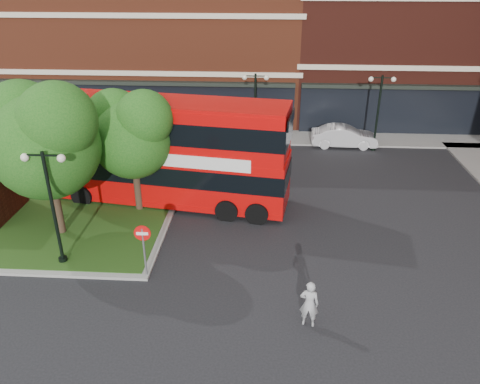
# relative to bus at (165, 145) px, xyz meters

# --- Properties ---
(ground) EXTENTS (120.00, 120.00, 0.00)m
(ground) POSITION_rel_bus_xyz_m (2.23, -6.22, -3.11)
(ground) COLOR black
(ground) RESTS_ON ground
(pavement_far) EXTENTS (44.00, 3.00, 0.12)m
(pavement_far) POSITION_rel_bus_xyz_m (2.23, 10.28, -3.05)
(pavement_far) COLOR slate
(pavement_far) RESTS_ON ground
(terrace_far_left) EXTENTS (26.00, 12.00, 14.00)m
(terrace_far_left) POSITION_rel_bus_xyz_m (-5.77, 17.78, 3.89)
(terrace_far_left) COLOR maroon
(terrace_far_left) RESTS_ON ground
(terrace_far_right) EXTENTS (18.00, 12.00, 16.00)m
(terrace_far_right) POSITION_rel_bus_xyz_m (16.23, 17.78, 4.89)
(terrace_far_right) COLOR #471911
(terrace_far_right) RESTS_ON ground
(traffic_island) EXTENTS (12.60, 7.60, 0.15)m
(traffic_island) POSITION_rel_bus_xyz_m (-5.77, -3.22, -3.04)
(traffic_island) COLOR gray
(traffic_island) RESTS_ON ground
(tree_island_west) EXTENTS (5.40, 4.71, 7.21)m
(tree_island_west) POSITION_rel_bus_xyz_m (-4.37, -3.64, 1.69)
(tree_island_west) COLOR #2D2116
(tree_island_west) RESTS_ON ground
(tree_island_east) EXTENTS (4.46, 3.90, 6.29)m
(tree_island_east) POSITION_rel_bus_xyz_m (-1.35, -1.16, 1.13)
(tree_island_east) COLOR #2D2116
(tree_island_east) RESTS_ON ground
(lamp_island) EXTENTS (1.72, 0.36, 5.00)m
(lamp_island) POSITION_rel_bus_xyz_m (-3.27, -6.02, -0.28)
(lamp_island) COLOR black
(lamp_island) RESTS_ON ground
(lamp_far_left) EXTENTS (1.72, 0.36, 5.00)m
(lamp_far_left) POSITION_rel_bus_xyz_m (4.23, 8.28, -0.28)
(lamp_far_left) COLOR black
(lamp_far_left) RESTS_ON ground
(lamp_far_right) EXTENTS (1.72, 0.36, 5.00)m
(lamp_far_right) POSITION_rel_bus_xyz_m (12.23, 8.28, -0.28)
(lamp_far_right) COLOR black
(lamp_far_right) RESTS_ON ground
(bus) EXTENTS (12.69, 4.65, 4.74)m
(bus) POSITION_rel_bus_xyz_m (0.00, 0.00, 0.00)
(bus) COLOR #BF0807
(bus) RESTS_ON ground
(woman) EXTENTS (0.72, 0.53, 1.79)m
(woman) POSITION_rel_bus_xyz_m (6.67, -9.09, -2.21)
(woman) COLOR #9A9B9D
(woman) RESTS_ON ground
(car_silver) EXTENTS (4.61, 2.21, 1.52)m
(car_silver) POSITION_rel_bus_xyz_m (-3.81, 9.78, -2.35)
(car_silver) COLOR #A2A4A9
(car_silver) RESTS_ON ground
(car_white) EXTENTS (4.43, 1.62, 1.45)m
(car_white) POSITION_rel_bus_xyz_m (10.31, 8.86, -2.38)
(car_white) COLOR silver
(car_white) RESTS_ON ground
(no_entry_sign) EXTENTS (0.65, 0.08, 2.35)m
(no_entry_sign) POSITION_rel_bus_xyz_m (0.43, -6.72, -1.43)
(no_entry_sign) COLOR slate
(no_entry_sign) RESTS_ON ground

